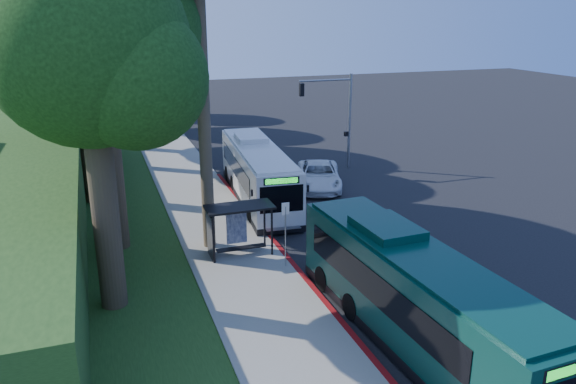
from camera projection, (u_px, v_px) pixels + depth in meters
name	position (u px, v px, depth m)	size (l,w,h in m)	color
ground	(346.00, 218.00, 32.02)	(140.00, 140.00, 0.00)	black
sidewalk	(221.00, 233.00, 29.70)	(4.50, 70.00, 0.12)	gray
red_curb	(287.00, 257.00, 26.83)	(0.25, 30.00, 0.13)	maroon
grass_verge	(105.00, 215.00, 32.40)	(8.00, 70.00, 0.06)	#234719
bus_shelter	(234.00, 220.00, 26.61)	(3.20, 1.51, 2.55)	black
stop_sign_pole	(285.00, 226.00, 25.19)	(0.35, 0.06, 3.17)	gray
traffic_signal_pole	(337.00, 110.00, 40.83)	(4.10, 0.30, 7.00)	gray
tree_0	(98.00, 13.00, 24.66)	(8.40, 8.00, 15.70)	#382B1E
tree_2	(101.00, 23.00, 39.41)	(8.82, 8.40, 15.12)	#382B1E
tree_3	(70.00, 2.00, 45.51)	(10.08, 9.60, 17.28)	#382B1E
tree_4	(102.00, 28.00, 54.17)	(8.40, 8.00, 14.14)	#382B1E
tree_5	(110.00, 33.00, 61.90)	(7.35, 7.00, 12.86)	#382B1E
tree_6	(92.00, 58.00, 19.57)	(7.56, 7.20, 13.74)	#382B1E
white_bus	(258.00, 172.00, 34.73)	(3.70, 12.57, 3.69)	silver
teal_bus	(414.00, 295.00, 19.50)	(3.35, 12.92, 3.82)	#09332B
pickup	(319.00, 175.00, 37.37)	(2.78, 6.02, 1.67)	white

